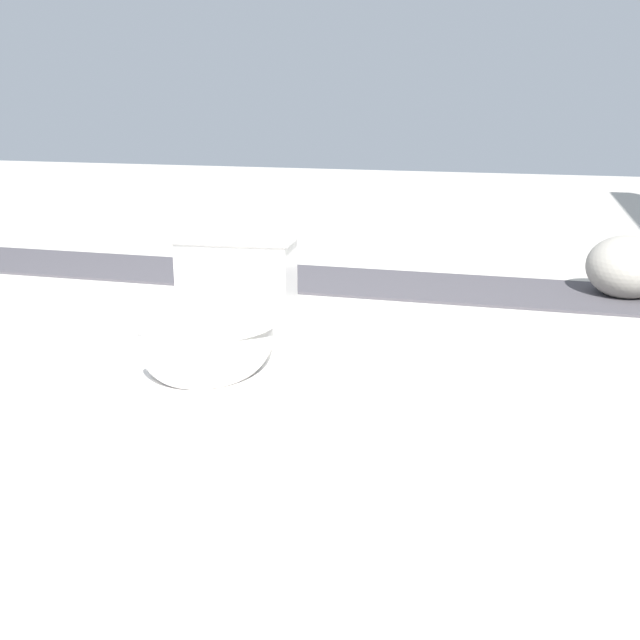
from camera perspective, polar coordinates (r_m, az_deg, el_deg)
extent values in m
plane|color=#B7B2A8|center=(2.45, -6.13, -4.63)|extent=(14.00, 14.00, 0.00)
cube|color=#423F44|center=(3.62, 9.17, 2.46)|extent=(0.56, 8.00, 0.01)
cube|color=white|center=(2.20, -7.58, -4.77)|extent=(0.63, 0.39, 0.17)
ellipsoid|color=white|center=(2.06, -8.59, -1.21)|extent=(0.47, 0.40, 0.28)
cylinder|color=white|center=(2.04, -8.66, 0.28)|extent=(0.42, 0.42, 0.03)
cube|color=white|center=(2.32, -6.29, 2.50)|extent=(0.21, 0.35, 0.30)
cube|color=white|center=(2.29, -6.42, 6.58)|extent=(0.24, 0.38, 0.04)
cylinder|color=silver|center=(2.26, -4.48, 7.14)|extent=(0.02, 0.02, 0.01)
ellipsoid|color=gray|center=(3.65, 22.27, 3.75)|extent=(0.48, 0.48, 0.28)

